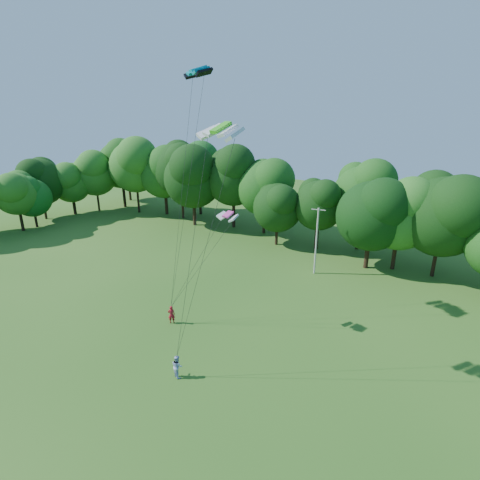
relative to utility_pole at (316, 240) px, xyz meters
The scene contains 10 objects.
ground 28.35m from the utility_pole, 93.12° to the right, with size 160.00×160.00×0.00m, color #255717.
utility_pole is the anchor object (origin of this frame).
kite_flyer_left 17.94m from the utility_pole, 106.52° to the right, with size 0.60×0.39×1.64m, color maroon.
kite_flyer_right 21.66m from the utility_pole, 88.96° to the right, with size 0.80×0.62×1.65m, color #A4B4E4.
kite_teal 21.33m from the utility_pole, 113.01° to the right, with size 3.31×2.50×0.57m.
kite_green 22.47m from the utility_pole, 83.29° to the right, with size 3.12×1.71×0.68m.
kite_pink 15.14m from the utility_pole, 94.51° to the right, with size 1.77×0.90×0.41m.
tree_back_west 30.01m from the utility_pole, 158.43° to the left, with size 8.87×8.87×12.90m.
tree_back_center 7.59m from the utility_pole, 51.53° to the left, with size 8.61×8.61×12.53m.
tree_flank_west 44.09m from the utility_pole, 166.27° to the right, with size 6.42×6.42×9.35m.
Camera 1 is at (18.31, -7.77, 17.45)m, focal length 28.00 mm.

